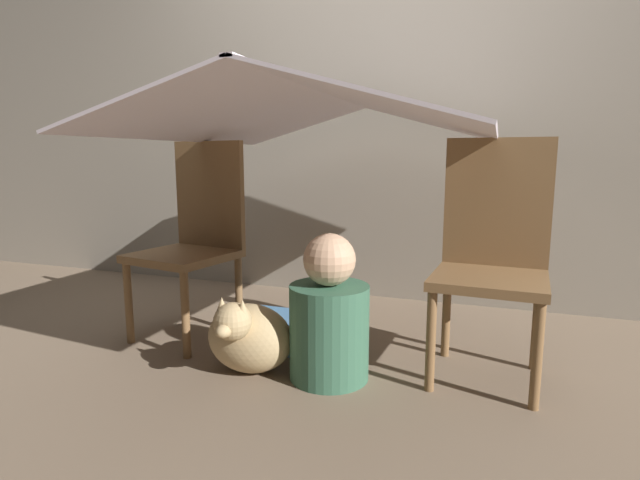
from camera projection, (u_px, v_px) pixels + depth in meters
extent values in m
plane|color=#7A6651|center=(305.00, 372.00, 2.03)|extent=(8.80, 8.80, 0.00)
cube|color=gray|center=(379.00, 92.00, 2.96)|extent=(7.00, 0.05, 2.50)
cylinder|color=brown|center=(129.00, 303.00, 2.33)|extent=(0.04, 0.04, 0.39)
cylinder|color=brown|center=(186.00, 315.00, 2.15)|extent=(0.04, 0.04, 0.39)
cylinder|color=brown|center=(185.00, 286.00, 2.63)|extent=(0.04, 0.04, 0.39)
cylinder|color=brown|center=(239.00, 295.00, 2.46)|extent=(0.04, 0.04, 0.39)
cube|color=brown|center=(183.00, 256.00, 2.36)|extent=(0.49, 0.49, 0.04)
cube|color=brown|center=(209.00, 194.00, 2.48)|extent=(0.42, 0.10, 0.52)
cylinder|color=brown|center=(431.00, 341.00, 1.84)|extent=(0.04, 0.04, 0.39)
cylinder|color=brown|center=(537.00, 356.00, 1.70)|extent=(0.04, 0.04, 0.39)
cylinder|color=brown|center=(446.00, 313.00, 2.17)|extent=(0.04, 0.04, 0.39)
cylinder|color=brown|center=(537.00, 324.00, 2.03)|extent=(0.04, 0.04, 0.39)
cube|color=brown|center=(489.00, 280.00, 1.90)|extent=(0.44, 0.44, 0.04)
cube|color=brown|center=(497.00, 203.00, 2.03)|extent=(0.42, 0.05, 0.52)
cube|color=silver|center=(245.00, 116.00, 2.14)|extent=(0.69, 1.49, 0.20)
cube|color=silver|center=(404.00, 111.00, 1.91)|extent=(0.69, 1.49, 0.20)
cube|color=silver|center=(320.00, 90.00, 2.01)|extent=(0.04, 1.49, 0.01)
cylinder|color=#38664C|center=(329.00, 332.00, 1.95)|extent=(0.31, 0.31, 0.38)
sphere|color=#D6A884|center=(329.00, 260.00, 1.91)|extent=(0.20, 0.20, 0.20)
ellipsoid|color=tan|center=(250.00, 338.00, 2.02)|extent=(0.36, 0.25, 0.28)
sphere|color=tan|center=(233.00, 321.00, 1.88)|extent=(0.15, 0.15, 0.15)
ellipsoid|color=tan|center=(224.00, 331.00, 1.82)|extent=(0.06, 0.07, 0.05)
cone|color=tan|center=(222.00, 305.00, 1.88)|extent=(0.05, 0.05, 0.07)
cone|color=tan|center=(243.00, 308.00, 1.85)|extent=(0.05, 0.05, 0.07)
cube|color=#4C7FB2|center=(286.00, 331.00, 2.37)|extent=(0.47, 0.38, 0.10)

